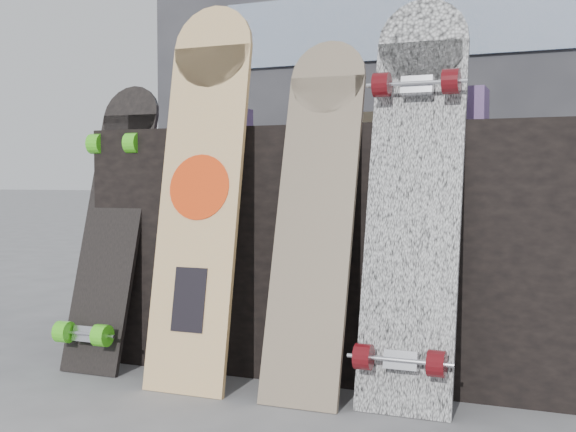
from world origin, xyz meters
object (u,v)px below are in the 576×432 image
at_px(longboard_celtic, 316,204).
at_px(vendor_table, 342,247).
at_px(skateboard_dark, 111,219).
at_px(longboard_cascadia, 414,190).
at_px(longboard_geisha, 201,182).

bearing_deg(longboard_celtic, vendor_table, 95.61).
height_order(vendor_table, skateboard_dark, skateboard_dark).
relative_size(longboard_celtic, skateboard_dark, 1.10).
height_order(longboard_cascadia, skateboard_dark, longboard_cascadia).
distance_m(vendor_table, longboard_geisha, 0.57).
relative_size(vendor_table, skateboard_dark, 1.66).
distance_m(vendor_table, skateboard_dark, 0.79).
xyz_separation_m(longboard_geisha, skateboard_dark, (-0.39, 0.09, -0.13)).
height_order(longboard_geisha, longboard_celtic, longboard_geisha).
xyz_separation_m(longboard_cascadia, skateboard_dark, (-1.04, 0.04, -0.11)).
height_order(vendor_table, longboard_celtic, longboard_celtic).
xyz_separation_m(vendor_table, longboard_geisha, (-0.32, -0.41, 0.22)).
relative_size(longboard_geisha, longboard_celtic, 1.12).
bearing_deg(longboard_geisha, skateboard_dark, 167.06).
relative_size(longboard_geisha, skateboard_dark, 1.22).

